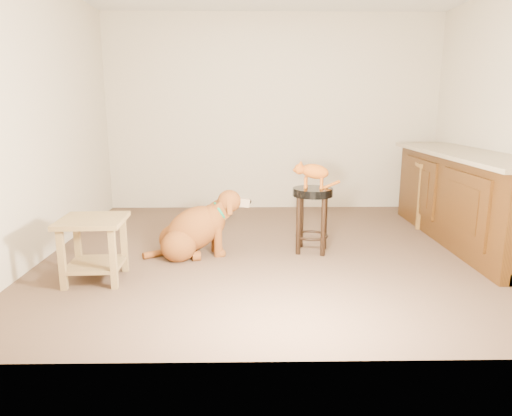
{
  "coord_description": "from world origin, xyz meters",
  "views": [
    {
      "loc": [
        -0.33,
        -4.3,
        1.4
      ],
      "look_at": [
        -0.26,
        -0.06,
        0.45
      ],
      "focal_mm": 32.0,
      "sensor_mm": 36.0,
      "label": 1
    }
  ],
  "objects_px": {
    "wood_stool": "(432,193)",
    "side_table": "(94,240)",
    "golden_retriever": "(195,230)",
    "padded_stool": "(312,207)",
    "tabby_kitten": "(312,172)"
  },
  "relations": [
    {
      "from": "wood_stool",
      "to": "side_table",
      "type": "distance_m",
      "value": 3.8
    },
    {
      "from": "side_table",
      "to": "golden_retriever",
      "type": "xyz_separation_m",
      "value": [
        0.74,
        0.62,
        -0.1
      ]
    },
    {
      "from": "wood_stool",
      "to": "tabby_kitten",
      "type": "xyz_separation_m",
      "value": [
        -1.55,
        -0.93,
        0.39
      ]
    },
    {
      "from": "wood_stool",
      "to": "golden_retriever",
      "type": "distance_m",
      "value": 2.87
    },
    {
      "from": "wood_stool",
      "to": "golden_retriever",
      "type": "height_order",
      "value": "wood_stool"
    },
    {
      "from": "padded_stool",
      "to": "tabby_kitten",
      "type": "xyz_separation_m",
      "value": [
        -0.01,
        0.0,
        0.34
      ]
    },
    {
      "from": "wood_stool",
      "to": "golden_retriever",
      "type": "bearing_deg",
      "value": -158.54
    },
    {
      "from": "side_table",
      "to": "golden_retriever",
      "type": "height_order",
      "value": "golden_retriever"
    },
    {
      "from": "padded_stool",
      "to": "side_table",
      "type": "bearing_deg",
      "value": -158.56
    },
    {
      "from": "tabby_kitten",
      "to": "side_table",
      "type": "bearing_deg",
      "value": -145.6
    },
    {
      "from": "side_table",
      "to": "tabby_kitten",
      "type": "xyz_separation_m",
      "value": [
        1.86,
        0.74,
        0.44
      ]
    },
    {
      "from": "padded_stool",
      "to": "golden_retriever",
      "type": "xyz_separation_m",
      "value": [
        -1.13,
        -0.11,
        -0.2
      ]
    },
    {
      "from": "side_table",
      "to": "golden_retriever",
      "type": "relative_size",
      "value": 0.51
    },
    {
      "from": "golden_retriever",
      "to": "tabby_kitten",
      "type": "bearing_deg",
      "value": -7.81
    },
    {
      "from": "golden_retriever",
      "to": "wood_stool",
      "type": "bearing_deg",
      "value": 7.83
    }
  ]
}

